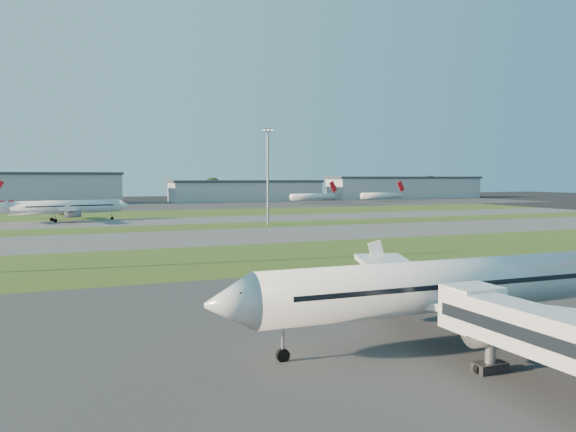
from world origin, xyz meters
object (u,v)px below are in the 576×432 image
airliner_parked (452,286)px  light_mast_centre (268,170)px  airliner_taxiing (65,207)px  mini_jet_near (313,197)px  mini_jet_far (382,195)px

airliner_parked → light_mast_centre: size_ratio=1.54×
airliner_taxiing → mini_jet_near: size_ratio=1.33×
airliner_taxiing → mini_jet_far: size_ratio=1.31×
airliner_parked → mini_jet_near: airliner_parked is taller
mini_jet_far → light_mast_centre: size_ratio=1.11×
airliner_taxiing → mini_jet_far: airliner_taxiing is taller
airliner_taxiing → mini_jet_near: bearing=-156.9°
airliner_taxiing → airliner_parked: bearing=90.3°
mini_jet_near → mini_jet_far: 40.29m
airliner_taxiing → light_mast_centre: light_mast_centre is taller
mini_jet_near → light_mast_centre: 129.11m
airliner_taxiing → mini_jet_near: airliner_taxiing is taller
mini_jet_near → light_mast_centre: (-63.63, -111.75, 11.53)m
airliner_taxiing → light_mast_centre: bearing=135.0°
mini_jet_near → airliner_taxiing: bearing=-158.8°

